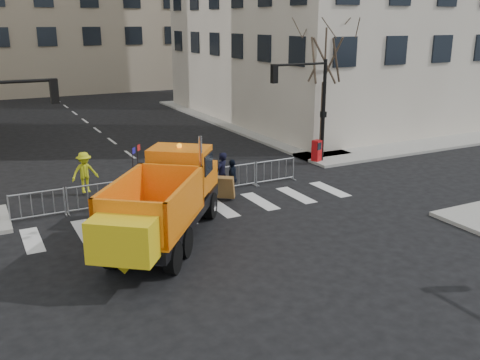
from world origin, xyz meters
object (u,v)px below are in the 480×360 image
newspaper_box (317,151)px  cop_b (193,179)px  cop_c (232,178)px  cop_a (222,174)px  worker (85,172)px  plow_truck (164,200)px

newspaper_box → cop_b: bearing=176.0°
cop_c → newspaper_box: 7.09m
cop_a → newspaper_box: bearing=165.8°
cop_a → cop_c: (0.31, -0.40, -0.12)m
cop_b → worker: 4.69m
cop_c → worker: worker is taller
plow_truck → cop_c: plow_truck is taller
cop_a → cop_c: size_ratio=1.15×
cop_b → worker: size_ratio=1.00×
plow_truck → cop_b: 4.64m
plow_truck → worker: (-1.29, 6.44, -0.51)m
cop_c → newspaper_box: (6.45, 2.94, -0.12)m
plow_truck → cop_c: bearing=-13.5°
cop_a → worker: (-5.23, 2.64, 0.09)m
cop_a → newspaper_box: (6.76, 2.54, -0.25)m
plow_truck → cop_a: 5.51m
plow_truck → cop_a: bearing=-8.2°
cop_a → cop_b: size_ratio=1.07×
newspaper_box → cop_a: bearing=179.2°
plow_truck → cop_c: (4.25, 3.40, -0.72)m
newspaper_box → worker: bearing=158.1°
plow_truck → newspaper_box: 12.46m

